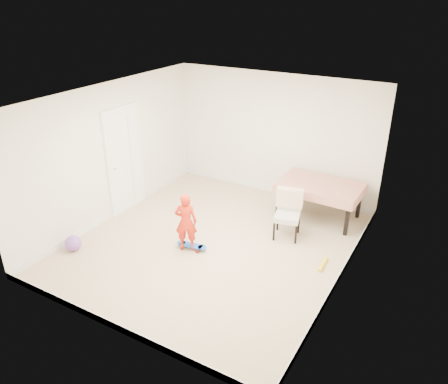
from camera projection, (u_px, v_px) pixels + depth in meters
The scene contains 17 objects.
ground at pixel (214, 243), 7.74m from camera, with size 5.00×5.00×0.00m, color tan.
ceiling at pixel (212, 99), 6.64m from camera, with size 4.50×5.00×0.04m, color white.
wall_back at pixel (274, 136), 9.13m from camera, with size 4.50×0.04×2.60m, color white.
wall_front at pixel (106, 246), 5.25m from camera, with size 4.50×0.04×2.60m, color white.
wall_left at pixel (111, 153), 8.20m from camera, with size 0.04×5.00×2.60m, color white.
wall_right at pixel (347, 207), 6.18m from camera, with size 0.04×5.00×2.60m, color white.
door at pixel (124, 161), 8.54m from camera, with size 0.10×0.94×2.11m, color white.
baseboard_back at pixel (272, 189), 9.67m from camera, with size 4.50×0.02×0.12m, color white.
baseboard_front at pixel (116, 326), 5.77m from camera, with size 4.50×0.02×0.12m, color white.
baseboard_left at pixel (118, 211), 8.73m from camera, with size 0.02×5.00×0.12m, color white.
baseboard_right at pixel (338, 279), 6.71m from camera, with size 0.02×5.00×0.12m, color white.
dining_table at pixel (319, 200), 8.48m from camera, with size 1.55×0.98×0.72m, color red, non-canonical shape.
dining_chair at pixel (287, 215), 7.77m from camera, with size 0.49×0.57×0.89m, color white, non-canonical shape.
skateboard at pixel (192, 247), 7.57m from camera, with size 0.55×0.20×0.08m, color blue, non-canonical shape.
child at pixel (186, 224), 7.34m from camera, with size 0.37×0.25×1.03m, color red.
balloon at pixel (73, 243), 7.49m from camera, with size 0.28×0.28×0.28m, color #8750C1.
foam_toy at pixel (323, 264), 7.11m from camera, with size 0.06×0.06×0.40m, color yellow.
Camera 1 is at (3.47, -5.63, 4.14)m, focal length 35.00 mm.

